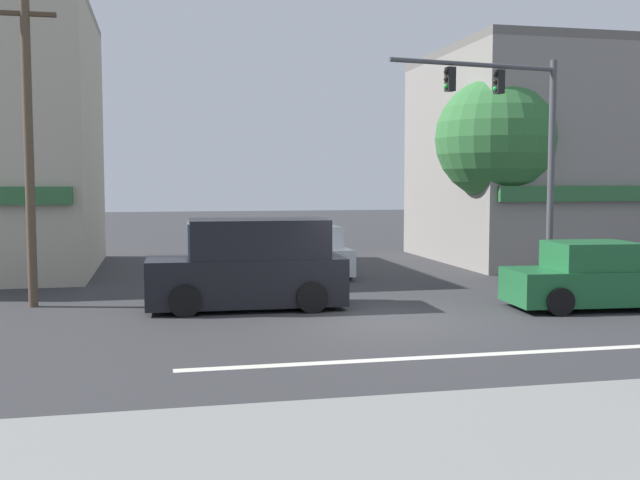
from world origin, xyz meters
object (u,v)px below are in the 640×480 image
traffic_light_mast (521,136)px  sedan_parked_curbside (594,278)px  utility_pole_far_right (540,155)px  sedan_waiting_far (312,253)px  street_tree (496,139)px  utility_pole_near_left (29,148)px  van_approaching_near (250,266)px

traffic_light_mast → sedan_parked_curbside: size_ratio=1.47×
utility_pole_far_right → sedan_waiting_far: utility_pole_far_right is taller
street_tree → utility_pole_near_left: bearing=-162.4°
street_tree → van_approaching_near: bearing=-147.4°
van_approaching_near → utility_pole_near_left: bearing=165.8°
sedan_parked_curbside → traffic_light_mast: bearing=105.8°
sedan_waiting_far → sedan_parked_curbside: (5.23, -7.67, 0.00)m
sedan_parked_curbside → van_approaching_near: van_approaching_near is taller
utility_pole_near_left → van_approaching_near: 5.90m
sedan_waiting_far → sedan_parked_curbside: size_ratio=0.99×
sedan_parked_curbside → van_approaching_near: size_ratio=0.91×
sedan_parked_curbside → street_tree: bearing=82.6°
traffic_light_mast → sedan_waiting_far: 7.73m
traffic_light_mast → utility_pole_near_left: bearing=177.3°
traffic_light_mast → sedan_parked_curbside: bearing=-74.2°
utility_pole_near_left → utility_pole_far_right: (15.87, 4.95, 0.12)m
street_tree → utility_pole_near_left: size_ratio=0.88×
utility_pole_far_right → traffic_light_mast: (-3.58, -5.54, 0.27)m
utility_pole_near_left → sedan_waiting_far: size_ratio=1.74×
sedan_waiting_far → utility_pole_near_left: bearing=-149.2°
sedan_waiting_far → sedan_parked_curbside: same height
utility_pole_near_left → sedan_waiting_far: (7.76, 4.63, -3.08)m
utility_pole_far_right → van_approaching_near: (-10.82, -6.23, -2.90)m
street_tree → utility_pole_near_left: (-13.96, -4.41, -0.61)m
traffic_light_mast → van_approaching_near: 7.94m
utility_pole_near_left → traffic_light_mast: (12.29, -0.58, 0.39)m
traffic_light_mast → sedan_parked_curbside: (0.69, -2.45, -3.46)m
utility_pole_far_right → traffic_light_mast: bearing=-122.9°
sedan_waiting_far → van_approaching_near: size_ratio=0.90×
utility_pole_far_right → van_approaching_near: bearing=-150.1°
traffic_light_mast → sedan_waiting_far: traffic_light_mast is taller
utility_pole_near_left → sedan_parked_curbside: (12.99, -3.04, -3.08)m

